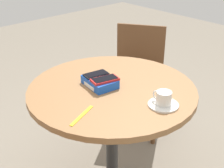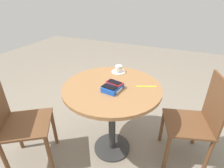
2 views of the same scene
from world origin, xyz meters
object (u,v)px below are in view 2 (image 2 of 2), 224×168
round_table (112,99)px  phone_box (113,88)px  saucer (119,72)px  chair_far_side (196,121)px  phone_red (115,83)px  coffee_cup (119,69)px  lanyard_strap (146,86)px  chair_near_window (20,125)px  phone_black (110,87)px

round_table → phone_box: (-0.06, -0.03, 0.16)m
saucer → chair_far_side: bearing=-95.9°
phone_red → coffee_cup: bearing=15.1°
saucer → chair_far_side: chair_far_side is taller
phone_red → lanyard_strap: phone_red is taller
phone_box → round_table: bearing=28.3°
chair_far_side → saucer: bearing=84.1°
phone_red → chair_near_window: chair_near_window is taller
phone_box → coffee_cup: bearing=13.4°
coffee_cup → chair_far_side: bearing=-95.7°
chair_near_window → chair_far_side: size_ratio=0.92×
phone_black → chair_near_window: 0.89m
phone_black → coffee_cup: bearing=10.6°
saucer → round_table: bearing=-170.0°
round_table → phone_red: phone_red is taller
phone_red → lanyard_strap: 0.29m
phone_red → coffee_cup: (0.31, 0.08, -0.01)m
round_table → lanyard_strap: lanyard_strap is taller
phone_box → saucer: phone_box is taller
phone_black → chair_far_side: size_ratio=0.15×
phone_black → coffee_cup: (0.40, 0.07, -0.01)m
phone_red → round_table: bearing=59.7°
lanyard_strap → chair_near_window: 1.19m
lanyard_strap → coffee_cup: bearing=61.1°
phone_black → chair_far_side: (0.32, -0.73, -0.36)m
round_table → saucer: 0.33m
phone_box → lanyard_strap: 0.30m
phone_black → coffee_cup: 0.40m
round_table → coffee_cup: (0.30, 0.05, 0.18)m
chair_far_side → coffee_cup: bearing=84.3°
chair_near_window → phone_box: bearing=-61.0°
phone_box → chair_near_window: 0.91m
phone_box → lanyard_strap: bearing=-55.9°
chair_near_window → lanyard_strap: bearing=-59.7°
lanyard_strap → saucer: bearing=60.8°
phone_red → saucer: (0.32, 0.09, -0.05)m
round_table → saucer: bearing=10.0°
coffee_cup → round_table: bearing=-169.9°
saucer → chair_near_window: 1.05m
phone_box → coffee_cup: 0.37m
phone_box → chair_far_side: 0.84m
chair_far_side → round_table: bearing=105.9°
saucer → lanyard_strap: size_ratio=0.81×
phone_red → saucer: bearing=15.0°
phone_box → chair_near_window: chair_near_window is taller
phone_black → chair_far_side: chair_far_side is taller
round_table → saucer: saucer is taller
saucer → lanyard_strap: (-0.19, -0.34, -0.00)m
lanyard_strap → chair_far_side: size_ratio=0.20×
round_table → coffee_cup: bearing=10.1°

